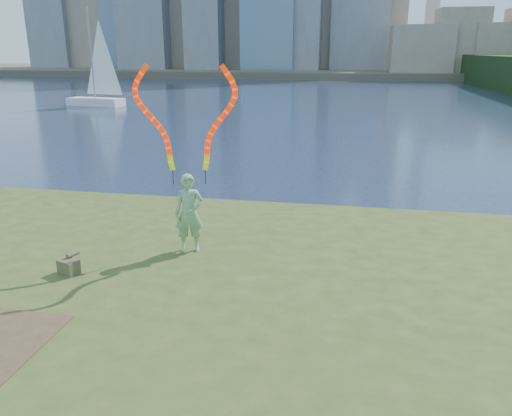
# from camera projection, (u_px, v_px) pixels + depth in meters

# --- Properties ---
(ground) EXTENTS (320.00, 320.00, 0.00)m
(ground) POSITION_uv_depth(u_px,v_px,m) (156.00, 312.00, 9.40)
(ground) COLOR #1B2843
(ground) RESTS_ON ground
(grassy_knoll) EXTENTS (20.00, 18.00, 0.80)m
(grassy_knoll) POSITION_uv_depth(u_px,v_px,m) (94.00, 370.00, 7.15)
(grassy_knoll) COLOR #374619
(grassy_knoll) RESTS_ON ground
(far_shore) EXTENTS (320.00, 40.00, 1.20)m
(far_shore) POSITION_uv_depth(u_px,v_px,m) (336.00, 72.00, 98.17)
(far_shore) COLOR #4C4737
(far_shore) RESTS_ON ground
(woman_with_ribbons) EXTENTS (1.99, 0.61, 3.99)m
(woman_with_ribbons) POSITION_uv_depth(u_px,v_px,m) (188.00, 183.00, 9.82)
(woman_with_ribbons) COLOR #136A18
(woman_with_ribbons) RESTS_ON grassy_knoll
(canvas_bag) EXTENTS (0.44, 0.49, 0.35)m
(canvas_bag) POSITION_uv_depth(u_px,v_px,m) (69.00, 266.00, 9.13)
(canvas_bag) COLOR brown
(canvas_bag) RESTS_ON grassy_knoll
(sailboat) EXTENTS (5.50, 2.48, 8.25)m
(sailboat) POSITION_uv_depth(u_px,v_px,m) (97.00, 89.00, 43.51)
(sailboat) COLOR white
(sailboat) RESTS_ON ground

